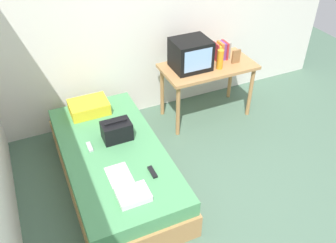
{
  "coord_description": "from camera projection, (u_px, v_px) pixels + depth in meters",
  "views": [
    {
      "loc": [
        -1.55,
        -1.93,
        2.88
      ],
      "look_at": [
        -0.26,
        0.93,
        0.51
      ],
      "focal_mm": 38.77,
      "sensor_mm": 36.0,
      "label": 1
    }
  ],
  "objects": [
    {
      "name": "ground_plane",
      "position": [
        229.0,
        206.0,
        3.65
      ],
      "size": [
        8.0,
        8.0,
        0.0
      ],
      "primitive_type": "plane",
      "color": "#4C6B56"
    },
    {
      "name": "wall_back",
      "position": [
        151.0,
        14.0,
        4.32
      ],
      "size": [
        5.2,
        0.1,
        2.6
      ],
      "primitive_type": "cube",
      "color": "silver",
      "rests_on": "ground"
    },
    {
      "name": "bed",
      "position": [
        115.0,
        166.0,
        3.8
      ],
      "size": [
        1.0,
        2.0,
        0.44
      ],
      "color": "#B27F4C",
      "rests_on": "ground"
    },
    {
      "name": "desk",
      "position": [
        208.0,
        72.0,
        4.52
      ],
      "size": [
        1.16,
        0.6,
        0.74
      ],
      "color": "#B27F4C",
      "rests_on": "ground"
    },
    {
      "name": "tv",
      "position": [
        191.0,
        54.0,
        4.31
      ],
      "size": [
        0.44,
        0.39,
        0.36
      ],
      "color": "black",
      "rests_on": "desk"
    },
    {
      "name": "water_bottle",
      "position": [
        220.0,
        59.0,
        4.33
      ],
      "size": [
        0.08,
        0.08,
        0.24
      ],
      "primitive_type": "cylinder",
      "color": "orange",
      "rests_on": "desk"
    },
    {
      "name": "book_row",
      "position": [
        221.0,
        51.0,
        4.55
      ],
      "size": [
        0.19,
        0.16,
        0.22
      ],
      "color": "#B72D33",
      "rests_on": "desk"
    },
    {
      "name": "picture_frame",
      "position": [
        236.0,
        57.0,
        4.46
      ],
      "size": [
        0.11,
        0.02,
        0.17
      ],
      "primitive_type": "cube",
      "color": "olive",
      "rests_on": "desk"
    },
    {
      "name": "pillow",
      "position": [
        89.0,
        107.0,
        4.14
      ],
      "size": [
        0.43,
        0.32,
        0.14
      ],
      "primitive_type": "cube",
      "color": "yellow",
      "rests_on": "bed"
    },
    {
      "name": "handbag",
      "position": [
        117.0,
        131.0,
        3.75
      ],
      "size": [
        0.3,
        0.2,
        0.22
      ],
      "color": "black",
      "rests_on": "bed"
    },
    {
      "name": "magazine",
      "position": [
        119.0,
        175.0,
        3.37
      ],
      "size": [
        0.21,
        0.29,
        0.01
      ],
      "primitive_type": "cube",
      "color": "white",
      "rests_on": "bed"
    },
    {
      "name": "remote_dark",
      "position": [
        152.0,
        172.0,
        3.4
      ],
      "size": [
        0.04,
        0.16,
        0.02
      ],
      "primitive_type": "cube",
      "color": "black",
      "rests_on": "bed"
    },
    {
      "name": "remote_silver",
      "position": [
        90.0,
        147.0,
        3.68
      ],
      "size": [
        0.04,
        0.14,
        0.02
      ],
      "primitive_type": "cube",
      "color": "#B7B7BC",
      "rests_on": "bed"
    },
    {
      "name": "folded_towel",
      "position": [
        133.0,
        195.0,
        3.14
      ],
      "size": [
        0.28,
        0.22,
        0.06
      ],
      "primitive_type": "cube",
      "color": "white",
      "rests_on": "bed"
    }
  ]
}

